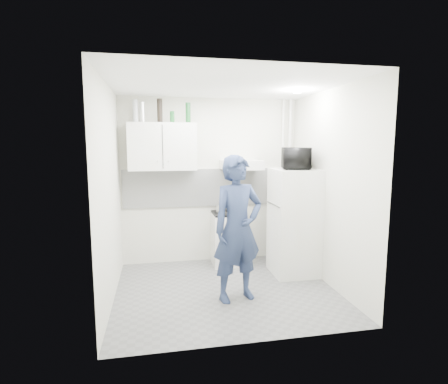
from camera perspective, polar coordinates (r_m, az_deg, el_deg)
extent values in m
plane|color=#5F5F5F|center=(4.73, 0.27, -15.69)|extent=(2.80, 2.80, 0.00)
plane|color=white|center=(4.40, 0.29, 17.15)|extent=(2.80, 2.80, 0.00)
plane|color=silver|center=(5.60, -2.23, 1.79)|extent=(2.80, 0.00, 2.80)
plane|color=silver|center=(4.33, -18.20, -0.36)|extent=(0.00, 2.60, 2.60)
plane|color=silver|center=(4.85, 16.72, 0.53)|extent=(0.00, 2.60, 2.60)
imported|color=navy|center=(4.22, 2.25, -5.98)|extent=(0.73, 0.58, 1.76)
cube|color=silver|center=(5.57, 0.67, -7.67)|extent=(0.50, 0.50, 0.80)
cube|color=silver|center=(5.18, 11.42, -4.82)|extent=(0.64, 0.64, 1.54)
cube|color=black|center=(5.47, 0.68, -3.48)|extent=(0.48, 0.48, 0.03)
cylinder|color=silver|center=(5.51, -0.38, -2.72)|extent=(0.18, 0.18, 0.10)
imported|color=black|center=(5.06, 11.70, 5.41)|extent=(0.63, 0.51, 0.30)
cylinder|color=#B2B7BC|center=(5.36, -14.27, 12.69)|extent=(0.08, 0.08, 0.33)
cylinder|color=silver|center=(5.35, -13.23, 12.54)|extent=(0.08, 0.08, 0.29)
cylinder|color=black|center=(5.35, -10.44, 12.90)|extent=(0.08, 0.08, 0.35)
cylinder|color=#144C1E|center=(5.35, -8.46, 12.00)|extent=(0.07, 0.07, 0.17)
cylinder|color=#144C1E|center=(5.37, -5.88, 12.72)|extent=(0.08, 0.08, 0.30)
cube|color=silver|center=(5.33, -10.03, 7.30)|extent=(1.00, 0.35, 0.70)
cube|color=silver|center=(5.42, 2.88, 4.45)|extent=(0.60, 0.50, 0.14)
cube|color=white|center=(5.60, -2.20, 0.75)|extent=(2.74, 0.03, 0.60)
cylinder|color=silver|center=(5.87, 10.55, 1.93)|extent=(0.05, 0.05, 2.60)
cylinder|color=silver|center=(5.82, 9.45, 1.92)|extent=(0.04, 0.04, 2.60)
cylinder|color=white|center=(4.87, 11.86, 15.71)|extent=(0.10, 0.10, 0.02)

